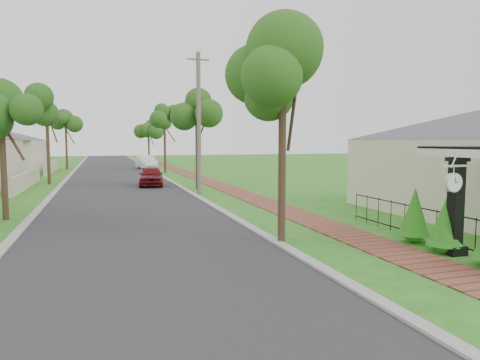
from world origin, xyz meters
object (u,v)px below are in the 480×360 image
porch_post (455,212)px  parked_car_red (151,176)px  parked_car_white (146,162)px  near_tree (283,78)px  utility_pole (199,123)px  station_clock (453,181)px

porch_post → parked_car_red: porch_post is taller
parked_car_white → near_tree: (0.40, -34.72, 3.94)m
parked_car_white → utility_pole: size_ratio=0.56×
parked_car_red → near_tree: (1.80, -17.15, 4.02)m
porch_post → near_tree: (-3.75, 2.50, 3.53)m
porch_post → parked_car_white: porch_post is taller
porch_post → parked_car_red: (-5.55, 19.65, -0.49)m
parked_car_white → station_clock: 37.82m
utility_pole → porch_post: bearing=-76.6°
parked_car_red → station_clock: station_clock is taller
porch_post → station_clock: porch_post is taller
parked_car_red → porch_post: bearing=-66.4°
parked_car_white → station_clock: (3.65, -37.62, 1.23)m
porch_post → near_tree: bearing=146.3°
utility_pole → station_clock: bearing=-78.8°
utility_pole → near_tree: bearing=-91.3°
parked_car_red → station_clock: bearing=-68.0°
parked_car_white → parked_car_red: bearing=-101.4°
station_clock → parked_car_red: bearing=104.1°
porch_post → station_clock: (-0.50, -0.40, 0.83)m
parked_car_white → station_clock: bearing=-91.3°
parked_car_white → station_clock: station_clock is taller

